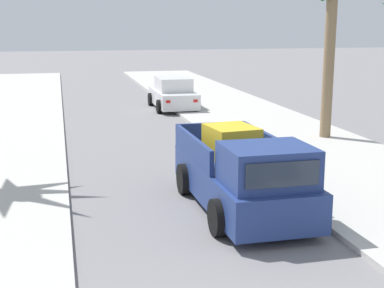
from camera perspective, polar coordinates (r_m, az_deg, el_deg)
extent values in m
cube|color=beige|center=(19.57, 11.01, -0.30)|extent=(5.36, 60.00, 0.12)
cube|color=silver|center=(17.96, -16.88, -1.75)|extent=(0.16, 60.00, 0.10)
cube|color=silver|center=(19.09, 7.50, -0.52)|extent=(0.16, 60.00, 0.10)
cube|color=navy|center=(13.08, 4.86, -3.87)|extent=(2.00, 5.13, 0.80)
cube|color=navy|center=(11.43, 7.51, -2.15)|extent=(1.74, 1.53, 0.80)
cube|color=#283342|center=(12.11, 6.20, -1.20)|extent=(1.38, 0.08, 0.44)
cube|color=#283342|center=(10.74, 8.99, -3.00)|extent=(1.46, 0.08, 0.48)
cube|color=navy|center=(14.01, 7.30, 0.01)|extent=(0.15, 3.30, 0.56)
cube|color=navy|center=(13.47, 0.06, -0.38)|extent=(0.15, 3.30, 0.56)
cube|color=navy|center=(15.26, 1.87, 1.10)|extent=(1.88, 0.13, 0.56)
cube|color=silver|center=(15.52, 1.76, -1.88)|extent=(1.83, 0.15, 0.20)
cylinder|color=black|center=(12.16, 11.58, -6.43)|extent=(0.27, 0.76, 0.76)
cylinder|color=black|center=(11.48, 2.64, -7.31)|extent=(0.27, 0.76, 0.76)
cylinder|color=black|center=(14.74, 6.70, -2.97)|extent=(0.27, 0.76, 0.76)
cylinder|color=black|center=(14.18, -0.74, -3.49)|extent=(0.27, 0.76, 0.76)
cube|color=red|center=(15.64, 4.44, -0.68)|extent=(0.22, 0.04, 0.18)
cube|color=red|center=(15.24, -0.91, -0.98)|extent=(0.22, 0.04, 0.18)
cube|color=gold|center=(13.55, 3.95, 0.15)|extent=(1.19, 1.37, 0.78)
cube|color=silver|center=(28.06, -1.90, 4.62)|extent=(1.77, 4.20, 0.72)
cube|color=silver|center=(27.89, -1.87, 5.98)|extent=(1.53, 2.10, 0.64)
cube|color=#283342|center=(28.84, -2.24, 6.14)|extent=(1.37, 0.08, 0.52)
cube|color=#283342|center=(26.94, -1.47, 5.73)|extent=(1.34, 0.08, 0.50)
cylinder|color=black|center=(29.21, -4.13, 4.47)|extent=(0.22, 0.64, 0.64)
cylinder|color=black|center=(29.54, -0.66, 4.58)|extent=(0.22, 0.64, 0.64)
cylinder|color=black|center=(26.67, -3.26, 3.75)|extent=(0.22, 0.64, 0.64)
cylinder|color=black|center=(27.02, 0.52, 3.88)|extent=(0.22, 0.64, 0.64)
cube|color=red|center=(25.88, -2.38, 4.22)|extent=(0.20, 0.04, 0.12)
cube|color=white|center=(30.01, -3.83, 5.23)|extent=(0.20, 0.04, 0.10)
cube|color=red|center=(26.14, 0.36, 4.31)|extent=(0.20, 0.04, 0.12)
cube|color=white|center=(30.23, -1.52, 5.30)|extent=(0.20, 0.04, 0.10)
cylinder|color=#846B4C|center=(20.79, 13.50, 8.73)|extent=(0.39, 0.45, 6.17)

